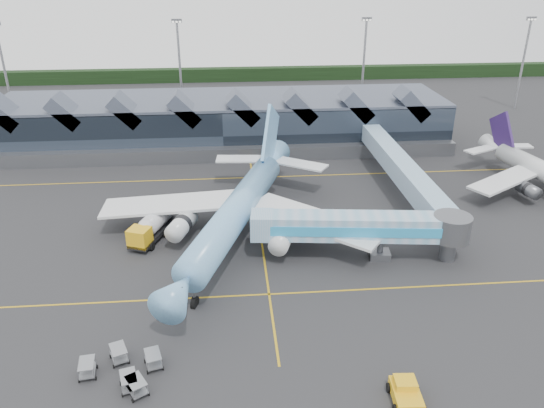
{
  "coord_description": "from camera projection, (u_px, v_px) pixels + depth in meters",
  "views": [
    {
      "loc": [
        -4.05,
        -58.84,
        35.19
      ],
      "look_at": [
        1.54,
        5.89,
        5.0
      ],
      "focal_mm": 35.0,
      "sensor_mm": 36.0,
      "label": 1
    }
  ],
  "objects": [
    {
      "name": "ground",
      "position": [
        264.0,
        259.0,
        68.3
      ],
      "size": [
        260.0,
        260.0,
        0.0
      ],
      "primitive_type": "plane",
      "color": "#242526",
      "rests_on": "ground"
    },
    {
      "name": "pushback_tug",
      "position": [
        406.0,
        394.0,
        45.99
      ],
      "size": [
        2.93,
        4.4,
        1.88
      ],
      "rotation": [
        0.0,
        0.0,
        -0.07
      ],
      "color": "gold",
      "rests_on": "ground"
    },
    {
      "name": "main_airliner",
      "position": [
        240.0,
        207.0,
        72.25
      ],
      "size": [
        38.37,
        45.16,
        14.94
      ],
      "rotation": [
        0.0,
        0.0,
        -0.33
      ],
      "color": "#6BA4D9",
      "rests_on": "ground"
    },
    {
      "name": "fuel_truck",
      "position": [
        154.0,
        223.0,
        72.98
      ],
      "size": [
        6.01,
        10.62,
        3.61
      ],
      "rotation": [
        0.0,
        0.0,
        -0.36
      ],
      "color": "black",
      "rests_on": "ground"
    },
    {
      "name": "tree_line_far",
      "position": [
        239.0,
        74.0,
        166.85
      ],
      "size": [
        260.0,
        4.0,
        4.0
      ],
      "primitive_type": "cube",
      "color": "black",
      "rests_on": "ground"
    },
    {
      "name": "regional_jet",
      "position": [
        544.0,
        172.0,
        86.45
      ],
      "size": [
        28.8,
        31.85,
        10.97
      ],
      "rotation": [
        0.0,
        0.0,
        0.19
      ],
      "color": "silver",
      "rests_on": "ground"
    },
    {
      "name": "light_masts",
      "position": [
        335.0,
        67.0,
        121.42
      ],
      "size": [
        132.4,
        42.56,
        22.45
      ],
      "color": "gray",
      "rests_on": "ground"
    },
    {
      "name": "jet_bridge",
      "position": [
        373.0,
        228.0,
        66.67
      ],
      "size": [
        27.6,
        6.99,
        6.28
      ],
      "rotation": [
        0.0,
        0.0,
        -0.12
      ],
      "color": "#7CAFCF",
      "rests_on": "ground"
    },
    {
      "name": "terminal",
      "position": [
        223.0,
        121.0,
        108.63
      ],
      "size": [
        90.0,
        22.25,
        12.52
      ],
      "color": "black",
      "rests_on": "ground"
    },
    {
      "name": "baggage_carts",
      "position": [
        125.0,
        369.0,
        48.74
      ],
      "size": [
        7.72,
        7.0,
        1.51
      ],
      "rotation": [
        0.0,
        0.0,
        0.28
      ],
      "color": "gray",
      "rests_on": "ground"
    },
    {
      "name": "taxi_stripes",
      "position": [
        259.0,
        224.0,
        77.34
      ],
      "size": [
        120.0,
        60.0,
        0.01
      ],
      "color": "gold",
      "rests_on": "ground"
    }
  ]
}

